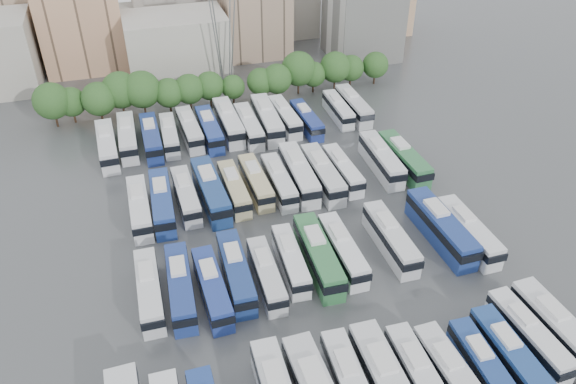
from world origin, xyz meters
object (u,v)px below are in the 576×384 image
object	(u,v)px
bus_r2_s3	(186,195)
bus_r3_s0	(107,145)
bus_r1_s2	(180,286)
bus_r2_s2	(162,202)
bus_r1_s8	(342,250)
bus_r2_s4	(211,190)
bus_r2_s6	(256,182)
bus_r2_s8	(299,173)
bus_r0_s13	(559,331)
bus_r1_s4	(236,272)
bus_r3_s13	(353,105)
bus_r1_s3	(212,288)
bus_r3_s12	(338,109)
bus_r3_s8	(267,119)
bus_r2_s9	(323,174)
bus_r1_s6	(291,260)
bus_r1_s7	(318,255)
bus_r2_s1	(140,208)
bus_r3_s10	(306,120)
bus_r3_s3	(169,135)
bus_r2_s12	(381,159)
bus_r3_s5	(209,129)
bus_r0_s10	(484,369)
bus_r2_s7	(279,181)
bus_r3_s2	(151,138)
bus_r1_s10	(391,238)
bus_r1_s12	(441,227)
bus_r3_s9	(285,116)
bus_r3_s7	(249,126)
bus_r1_s1	(149,290)
bus_r0_s8	(420,378)
bus_r2_s10	(343,170)
bus_r0_s11	(512,358)
bus_r2_s13	(404,159)
bus_r2_s5	(234,188)
bus_r1_s13	(468,231)
bus_r3_s4	(190,129)
bus_r3_s6	(228,122)
bus_r3_s1	(128,137)
bus_r0_s12	(528,335)
bus_r0_s9	(454,379)

from	to	relation	value
bus_r2_s3	bus_r3_s0	world-z (taller)	bus_r3_s0
bus_r1_s2	bus_r2_s2	bearing A→B (deg)	93.31
bus_r1_s8	bus_r2_s4	bearing A→B (deg)	128.04
bus_r2_s6	bus_r2_s8	bearing A→B (deg)	-2.74
bus_r1_s8	bus_r0_s13	bearing A→B (deg)	-47.95
bus_r1_s2	bus_r2_s4	bearing A→B (deg)	72.03
bus_r1_s4	bus_r3_s13	bearing A→B (deg)	52.55
bus_r1_s3	bus_r3_s12	bearing A→B (deg)	50.18
bus_r1_s3	bus_r2_s3	xyz separation A→B (m)	(-0.16, 18.88, -0.01)
bus_r1_s4	bus_r3_s8	world-z (taller)	bus_r3_s8
bus_r2_s4	bus_r3_s0	xyz separation A→B (m)	(-13.36, 17.32, -0.12)
bus_r2_s8	bus_r2_s9	bearing A→B (deg)	-14.47
bus_r1_s6	bus_r1_s7	bearing A→B (deg)	-5.75
bus_r2_s1	bus_r3_s10	bearing A→B (deg)	31.20
bus_r3_s3	bus_r2_s12	bearing A→B (deg)	-28.28
bus_r1_s2	bus_r3_s5	bearing A→B (deg)	77.52
bus_r2_s8	bus_r2_s12	size ratio (longest dim) A/B	1.05
bus_r0_s10	bus_r3_s0	bearing A→B (deg)	123.85
bus_r2_s7	bus_r3_s2	distance (m)	24.34
bus_r1_s10	bus_r2_s3	distance (m)	28.51
bus_r1_s12	bus_r3_s9	xyz separation A→B (m)	(-10.10, 35.62, -0.27)
bus_r1_s6	bus_r3_s7	xyz separation A→B (m)	(3.08, 33.95, 0.21)
bus_r1_s1	bus_r3_s10	xyz separation A→B (m)	(29.76, 33.90, -0.05)
bus_r2_s1	bus_r3_s9	world-z (taller)	bus_r3_s9
bus_r0_s8	bus_r2_s10	bearing A→B (deg)	81.52
bus_r2_s1	bus_r2_s2	bearing A→B (deg)	4.64
bus_r1_s3	bus_r2_s10	size ratio (longest dim) A/B	1.03
bus_r0_s11	bus_r1_s4	xyz separation A→B (m)	(-23.08, 19.83, 0.05)
bus_r2_s9	bus_r3_s0	world-z (taller)	bus_r2_s9
bus_r1_s4	bus_r2_s13	size ratio (longest dim) A/B	0.94
bus_r2_s4	bus_r2_s1	bearing A→B (deg)	-177.43
bus_r2_s9	bus_r3_s5	size ratio (longest dim) A/B	1.05
bus_r3_s9	bus_r2_s1	bearing A→B (deg)	-144.74
bus_r2_s5	bus_r2_s7	bearing A→B (deg)	-2.13
bus_r1_s13	bus_r3_s4	size ratio (longest dim) A/B	1.01
bus_r3_s3	bus_r3_s6	distance (m)	10.16
bus_r1_s8	bus_r1_s13	distance (m)	16.59
bus_r3_s1	bus_r0_s13	bearing A→B (deg)	-53.07
bus_r2_s5	bus_r3_s4	xyz separation A→B (m)	(-3.33, 19.09, 0.10)
bus_r1_s8	bus_r2_s13	distance (m)	23.65
bus_r0_s12	bus_r1_s1	xyz separation A→B (m)	(-36.48, 17.67, 0.04)
bus_r3_s1	bus_r0_s9	bearing A→B (deg)	-64.09
bus_r0_s12	bus_r2_s12	bearing A→B (deg)	87.73
bus_r2_s8	bus_r2_s12	bearing A→B (deg)	3.33
bus_r0_s9	bus_r3_s12	size ratio (longest dim) A/B	1.07
bus_r1_s6	bus_r3_s1	distance (m)	39.52
bus_r1_s2	bus_r3_s7	distance (m)	38.41
bus_r0_s9	bus_r1_s12	xyz separation A→B (m)	(10.23, 20.52, 0.28)
bus_r1_s13	bus_r3_s1	size ratio (longest dim) A/B	0.96
bus_r1_s8	bus_r3_s6	distance (m)	36.81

